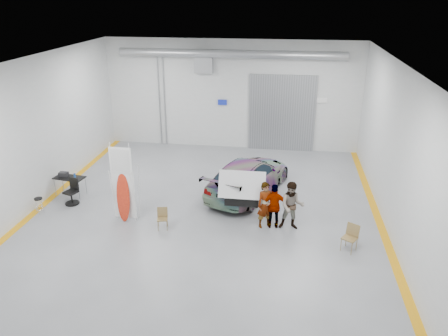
# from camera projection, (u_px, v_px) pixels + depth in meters

# --- Properties ---
(ground) EXTENTS (16.00, 16.00, 0.00)m
(ground) POSITION_uv_depth(u_px,v_px,m) (206.00, 211.00, 17.78)
(ground) COLOR slate
(ground) RESTS_ON ground
(room_shell) EXTENTS (14.02, 16.18, 6.01)m
(room_shell) POSITION_uv_depth(u_px,v_px,m) (220.00, 100.00, 18.23)
(room_shell) COLOR #BCBEC0
(room_shell) RESTS_ON ground
(sedan_car) EXTENTS (3.89, 5.72, 1.54)m
(sedan_car) POSITION_uv_depth(u_px,v_px,m) (248.00, 176.00, 19.19)
(sedan_car) COLOR white
(sedan_car) RESTS_ON ground
(person_a) EXTENTS (0.79, 0.69, 1.82)m
(person_a) POSITION_uv_depth(u_px,v_px,m) (266.00, 205.00, 16.31)
(person_a) COLOR #997953
(person_a) RESTS_ON ground
(person_b) EXTENTS (0.94, 0.74, 1.89)m
(person_b) POSITION_uv_depth(u_px,v_px,m) (292.00, 206.00, 16.16)
(person_b) COLOR teal
(person_b) RESTS_ON ground
(person_c) EXTENTS (1.06, 0.52, 1.77)m
(person_c) POSITION_uv_depth(u_px,v_px,m) (274.00, 206.00, 16.27)
(person_c) COLOR #945A31
(person_c) RESTS_ON ground
(surfboard_display) EXTENTS (0.91, 0.28, 3.20)m
(surfboard_display) POSITION_uv_depth(u_px,v_px,m) (123.00, 190.00, 16.60)
(surfboard_display) COLOR white
(surfboard_display) RESTS_ON ground
(folding_chair_near) EXTENTS (0.46, 0.48, 0.81)m
(folding_chair_near) POSITION_uv_depth(u_px,v_px,m) (163.00, 223.00, 16.41)
(folding_chair_near) COLOR olive
(folding_chair_near) RESTS_ON ground
(folding_chair_far) EXTENTS (0.62, 0.67, 0.96)m
(folding_chair_far) POSITION_uv_depth(u_px,v_px,m) (349.00, 243.00, 15.00)
(folding_chair_far) COLOR olive
(folding_chair_far) RESTS_ON ground
(shop_stool) EXTENTS (0.34, 0.34, 0.66)m
(shop_stool) POSITION_uv_depth(u_px,v_px,m) (39.00, 206.00, 17.52)
(shop_stool) COLOR black
(shop_stool) RESTS_ON ground
(work_table) EXTENTS (1.39, 0.85, 1.07)m
(work_table) POSITION_uv_depth(u_px,v_px,m) (68.00, 177.00, 18.95)
(work_table) COLOR gray
(work_table) RESTS_ON ground
(office_chair) EXTENTS (0.62, 0.65, 1.11)m
(office_chair) POSITION_uv_depth(u_px,v_px,m) (72.00, 193.00, 18.27)
(office_chair) COLOR black
(office_chair) RESTS_ON ground
(trunk_lid) EXTENTS (1.79, 1.09, 0.04)m
(trunk_lid) POSITION_uv_depth(u_px,v_px,m) (243.00, 182.00, 16.69)
(trunk_lid) COLOR silver
(trunk_lid) RESTS_ON sedan_car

